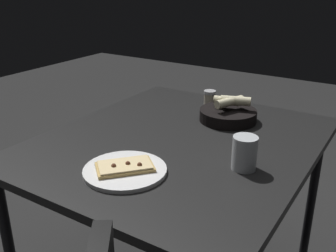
% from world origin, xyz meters
% --- Properties ---
extents(dining_table, '(1.13, 0.97, 0.74)m').
position_xyz_m(dining_table, '(0.00, 0.00, 0.68)').
color(dining_table, black).
rests_on(dining_table, ground).
extents(pizza_plate, '(0.27, 0.27, 0.04)m').
position_xyz_m(pizza_plate, '(0.32, -0.01, 0.75)').
color(pizza_plate, white).
rests_on(pizza_plate, dining_table).
extents(bread_basket, '(0.24, 0.24, 0.11)m').
position_xyz_m(bread_basket, '(-0.28, 0.08, 0.77)').
color(bread_basket, black).
rests_on(bread_basket, dining_table).
extents(beer_glass, '(0.08, 0.08, 0.11)m').
position_xyz_m(beer_glass, '(0.09, 0.30, 0.79)').
color(beer_glass, silver).
rests_on(beer_glass, dining_table).
extents(pepper_shaker, '(0.06, 0.06, 0.08)m').
position_xyz_m(pepper_shaker, '(-0.42, -0.08, 0.77)').
color(pepper_shaker, '#BFB299').
rests_on(pepper_shaker, dining_table).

